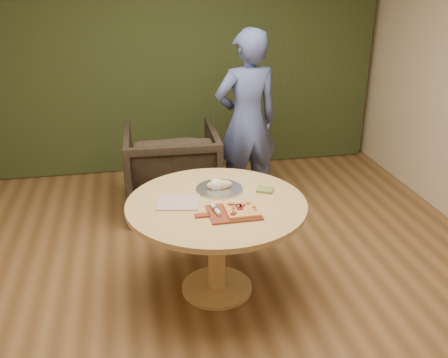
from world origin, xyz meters
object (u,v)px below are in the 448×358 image
object	(u,v)px
pedestal_table	(216,219)
pizza_paddle	(232,213)
bread_roll	(218,185)
serving_tray	(219,189)
person_standing	(247,122)
flatbread_pizza	(242,210)
armchair	(172,165)
cutlery_roll	(216,209)

from	to	relation	value
pedestal_table	pizza_paddle	distance (m)	0.26
pedestal_table	bread_roll	distance (m)	0.28
serving_tray	person_standing	world-z (taller)	person_standing
flatbread_pizza	person_standing	distance (m)	1.69
pedestal_table	person_standing	xyz separation A→B (m)	(0.56, 1.42, 0.29)
serving_tray	bread_roll	xyz separation A→B (m)	(-0.01, 0.00, 0.04)
pizza_paddle	serving_tray	world-z (taller)	serving_tray
pizza_paddle	pedestal_table	bearing A→B (deg)	109.72
pedestal_table	pizza_paddle	bearing A→B (deg)	-69.52
flatbread_pizza	person_standing	bearing A→B (deg)	75.45
pedestal_table	person_standing	world-z (taller)	person_standing
pedestal_table	serving_tray	bearing A→B (deg)	73.43
person_standing	serving_tray	bearing A→B (deg)	58.03
bread_roll	armchair	xyz separation A→B (m)	(-0.24, 1.30, -0.33)
flatbread_pizza	armchair	distance (m)	1.76
serving_tray	armchair	world-z (taller)	armchair
cutlery_roll	person_standing	world-z (taller)	person_standing
cutlery_roll	bread_roll	size ratio (longest dim) A/B	1.03
bread_roll	flatbread_pizza	bearing A→B (deg)	-78.07
pedestal_table	person_standing	size ratio (longest dim) A/B	0.73
pedestal_table	bread_roll	xyz separation A→B (m)	(0.05, 0.20, 0.18)
serving_tray	armchair	xyz separation A→B (m)	(-0.25, 1.30, -0.29)
pedestal_table	cutlery_roll	xyz separation A→B (m)	(-0.04, -0.17, 0.17)
pedestal_table	armchair	size ratio (longest dim) A/B	1.39
bread_roll	person_standing	xyz separation A→B (m)	(0.51, 1.22, 0.10)
pedestal_table	armchair	bearing A→B (deg)	97.12
pizza_paddle	person_standing	xyz separation A→B (m)	(0.49, 1.62, 0.14)
pizza_paddle	bread_roll	xyz separation A→B (m)	(-0.02, 0.40, 0.04)
pizza_paddle	serving_tray	bearing A→B (deg)	91.45
person_standing	pizza_paddle	bearing A→B (deg)	63.70
pizza_paddle	armchair	bearing A→B (deg)	98.01
bread_roll	armchair	bearing A→B (deg)	100.39
serving_tray	bread_roll	distance (m)	0.04
cutlery_roll	person_standing	bearing A→B (deg)	60.06
bread_roll	serving_tray	bearing A→B (deg)	0.00
pedestal_table	flatbread_pizza	world-z (taller)	flatbread_pizza
pedestal_table	pizza_paddle	size ratio (longest dim) A/B	2.91
bread_roll	pizza_paddle	bearing A→B (deg)	-86.53
bread_roll	person_standing	distance (m)	1.32
pedestal_table	pizza_paddle	xyz separation A→B (m)	(0.08, -0.20, 0.15)
flatbread_pizza	person_standing	world-z (taller)	person_standing
serving_tray	armchair	distance (m)	1.35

